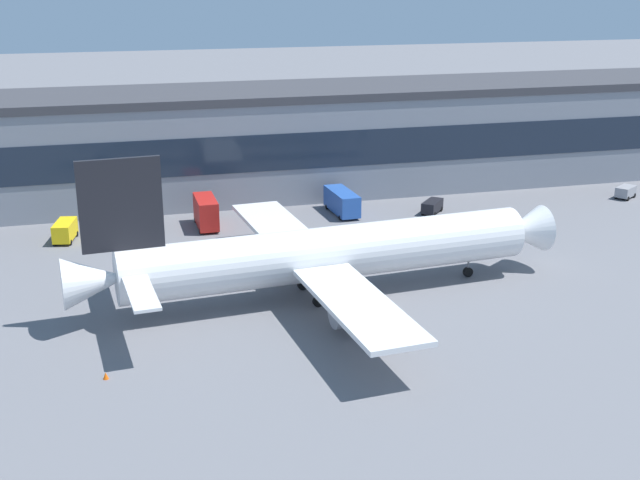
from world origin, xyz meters
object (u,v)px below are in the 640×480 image
object	(u,v)px
airliner	(322,254)
catering_truck	(206,212)
baggage_tug	(626,191)
crew_van	(65,230)
follow_me_car	(432,206)
fuel_truck	(341,201)
traffic_cone_0	(106,376)

from	to	relation	value
airliner	catering_truck	xyz separation A→B (m)	(-8.72, 27.89, -2.52)
catering_truck	baggage_tug	bearing A→B (deg)	-1.14
catering_truck	crew_van	xyz separation A→B (m)	(-18.41, -1.03, -0.83)
catering_truck	follow_me_car	bearing A→B (deg)	-2.44
fuel_truck	baggage_tug	world-z (taller)	fuel_truck
catering_truck	follow_me_car	xyz separation A→B (m)	(32.29, -1.37, -1.20)
baggage_tug	crew_van	size ratio (longest dim) A/B	0.74
crew_van	fuel_truck	bearing A→B (deg)	4.53
follow_me_car	fuel_truck	bearing A→B (deg)	165.08
fuel_truck	airliner	bearing A→B (deg)	-110.16
fuel_truck	follow_me_car	xyz separation A→B (m)	(12.61, -3.36, -0.79)
catering_truck	crew_van	distance (m)	18.46
follow_me_car	crew_van	bearing A→B (deg)	179.62
fuel_truck	catering_truck	bearing A→B (deg)	-174.24
fuel_truck	baggage_tug	size ratio (longest dim) A/B	2.08
fuel_truck	baggage_tug	distance (m)	44.72
airliner	traffic_cone_0	world-z (taller)	airliner
catering_truck	traffic_cone_0	world-z (taller)	catering_truck
follow_me_car	crew_van	world-z (taller)	crew_van
traffic_cone_0	fuel_truck	bearing A→B (deg)	52.03
airliner	fuel_truck	xyz separation A→B (m)	(10.97, 29.87, -2.93)
fuel_truck	baggage_tug	xyz separation A→B (m)	(44.59, -3.26, -0.80)
baggage_tug	crew_van	world-z (taller)	crew_van
baggage_tug	follow_me_car	bearing A→B (deg)	-179.82
baggage_tug	traffic_cone_0	world-z (taller)	baggage_tug
fuel_truck	catering_truck	size ratio (longest dim) A/B	1.18
fuel_truck	traffic_cone_0	xyz separation A→B (m)	(-33.72, -43.21, -1.57)
airliner	traffic_cone_0	xyz separation A→B (m)	(-22.75, -13.34, -4.50)
airliner	baggage_tug	bearing A→B (deg)	25.59
fuel_truck	crew_van	size ratio (longest dim) A/B	1.54
baggage_tug	airliner	bearing A→B (deg)	-154.41
baggage_tug	catering_truck	world-z (taller)	catering_truck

